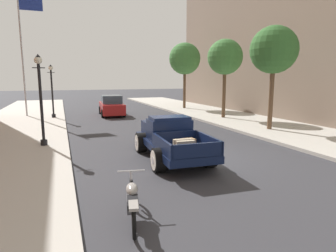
# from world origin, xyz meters

# --- Properties ---
(ground_plane) EXTENTS (140.00, 140.00, 0.00)m
(ground_plane) POSITION_xyz_m (0.00, 0.00, 0.00)
(ground_plane) COLOR #333338
(sidewalk_right) EXTENTS (5.50, 64.00, 0.15)m
(sidewalk_right) POSITION_xyz_m (7.25, 0.00, 0.07)
(sidewalk_right) COLOR #B7B2A8
(sidewalk_right) RESTS_ON ground
(building_right_storefront) EXTENTS (12.00, 28.00, 12.43)m
(building_right_storefront) POSITION_xyz_m (16.00, 9.18, 6.21)
(building_right_storefront) COLOR #7F6B5B
(building_right_storefront) RESTS_ON ground
(hotrod_truck_navy) EXTENTS (2.36, 5.01, 1.58)m
(hotrod_truck_navy) POSITION_xyz_m (-0.88, 0.18, 0.75)
(hotrod_truck_navy) COLOR #0F1938
(hotrod_truck_navy) RESTS_ON ground
(motorcycle_parked) EXTENTS (0.69, 2.09, 0.93)m
(motorcycle_parked) POSITION_xyz_m (-3.41, -4.22, 0.44)
(motorcycle_parked) COLOR black
(motorcycle_parked) RESTS_ON ground
(car_background_red) EXTENTS (2.06, 4.40, 1.65)m
(car_background_red) POSITION_xyz_m (-0.84, 13.76, 0.77)
(car_background_red) COLOR #AD1E1E
(car_background_red) RESTS_ON ground
(street_lamp_near) EXTENTS (0.50, 0.32, 3.85)m
(street_lamp_near) POSITION_xyz_m (-5.50, 3.37, 2.39)
(street_lamp_near) COLOR black
(street_lamp_near) RESTS_ON sidewalk_left
(street_lamp_far) EXTENTS (0.50, 0.32, 3.85)m
(street_lamp_far) POSITION_xyz_m (-5.27, 12.89, 2.39)
(street_lamp_far) COLOR black
(street_lamp_far) RESTS_ON sidewalk_left
(flagpole) EXTENTS (1.74, 0.16, 9.16)m
(flagpole) POSITION_xyz_m (-7.03, 14.75, 5.77)
(flagpole) COLOR #B2B2B7
(flagpole) RESTS_ON sidewalk_left
(street_tree_nearest) EXTENTS (2.60, 2.60, 5.71)m
(street_tree_nearest) POSITION_xyz_m (6.39, 3.28, 4.52)
(street_tree_nearest) COLOR brown
(street_tree_nearest) RESTS_ON sidewalk_right
(street_tree_second) EXTENTS (2.54, 2.54, 5.66)m
(street_tree_second) POSITION_xyz_m (6.56, 8.55, 4.50)
(street_tree_second) COLOR brown
(street_tree_second) RESTS_ON sidewalk_right
(street_tree_third) EXTENTS (3.00, 3.00, 6.22)m
(street_tree_third) POSITION_xyz_m (6.61, 15.88, 4.85)
(street_tree_third) COLOR brown
(street_tree_third) RESTS_ON sidewalk_right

